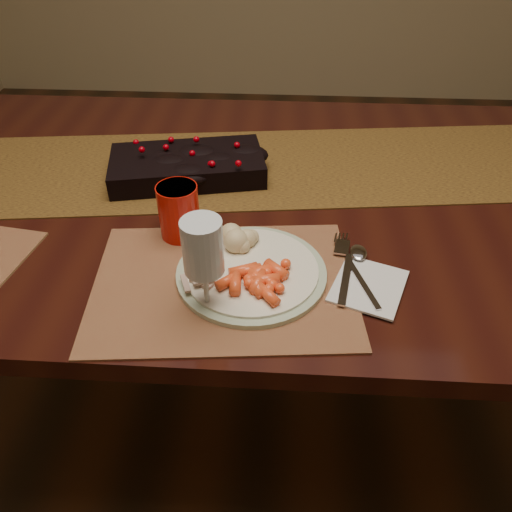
# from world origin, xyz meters

# --- Properties ---
(floor) EXTENTS (5.00, 5.00, 0.00)m
(floor) POSITION_xyz_m (0.00, 0.00, 0.00)
(floor) COLOR black
(floor) RESTS_ON ground
(dining_table) EXTENTS (1.80, 1.00, 0.75)m
(dining_table) POSITION_xyz_m (0.00, 0.00, 0.38)
(dining_table) COLOR black
(dining_table) RESTS_ON floor
(table_runner) EXTENTS (1.85, 0.59, 0.00)m
(table_runner) POSITION_xyz_m (0.05, 0.10, 0.75)
(table_runner) COLOR black
(table_runner) RESTS_ON dining_table
(centerpiece) EXTENTS (0.37, 0.24, 0.07)m
(centerpiece) POSITION_xyz_m (-0.17, 0.04, 0.79)
(centerpiece) COLOR black
(centerpiece) RESTS_ON table_runner
(placemat_main) EXTENTS (0.47, 0.36, 0.00)m
(placemat_main) POSITION_xyz_m (-0.05, -0.32, 0.75)
(placemat_main) COLOR brown
(placemat_main) RESTS_ON dining_table
(dinner_plate) EXTENTS (0.33, 0.33, 0.01)m
(dinner_plate) POSITION_xyz_m (-0.01, -0.29, 0.76)
(dinner_plate) COLOR silver
(dinner_plate) RESTS_ON placemat_main
(baby_carrots) EXTENTS (0.11, 0.09, 0.02)m
(baby_carrots) POSITION_xyz_m (-0.00, -0.33, 0.78)
(baby_carrots) COLOR #FF5022
(baby_carrots) RESTS_ON dinner_plate
(mashed_potatoes) EXTENTS (0.09, 0.09, 0.04)m
(mashed_potatoes) POSITION_xyz_m (-0.03, -0.24, 0.79)
(mashed_potatoes) COLOR #D7BD71
(mashed_potatoes) RESTS_ON dinner_plate
(turkey_shreds) EXTENTS (0.08, 0.07, 0.01)m
(turkey_shreds) POSITION_xyz_m (-0.10, -0.33, 0.78)
(turkey_shreds) COLOR beige
(turkey_shreds) RESTS_ON dinner_plate
(napkin) EXTENTS (0.15, 0.16, 0.00)m
(napkin) POSITION_xyz_m (0.19, -0.31, 0.76)
(napkin) COLOR silver
(napkin) RESTS_ON placemat_main
(fork) EXTENTS (0.06, 0.18, 0.00)m
(fork) POSITION_xyz_m (0.15, -0.28, 0.76)
(fork) COLOR #A6A7C3
(fork) RESTS_ON napkin
(spoon) EXTENTS (0.08, 0.16, 0.00)m
(spoon) POSITION_xyz_m (0.18, -0.29, 0.76)
(spoon) COLOR white
(spoon) RESTS_ON napkin
(red_cup) EXTENTS (0.08, 0.08, 0.10)m
(red_cup) POSITION_xyz_m (-0.15, -0.18, 0.81)
(red_cup) COLOR #B51209
(red_cup) RESTS_ON placemat_main
(wine_glass) EXTENTS (0.08, 0.08, 0.17)m
(wine_glass) POSITION_xyz_m (-0.07, -0.38, 0.84)
(wine_glass) COLOR #A5B0BA
(wine_glass) RESTS_ON dining_table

